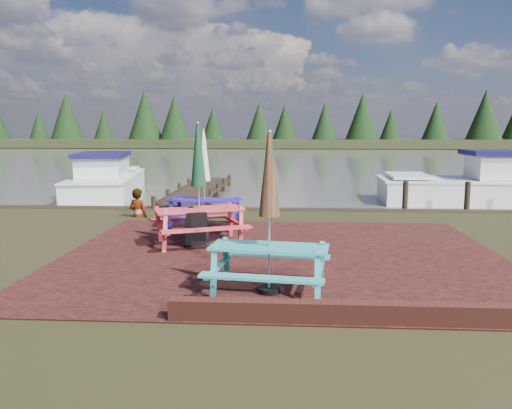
{
  "coord_description": "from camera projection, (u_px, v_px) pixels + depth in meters",
  "views": [
    {
      "loc": [
        0.09,
        -9.07,
        2.6
      ],
      "look_at": [
        -0.56,
        1.45,
        1.0
      ],
      "focal_mm": 35.0,
      "sensor_mm": 36.0,
      "label": 1
    }
  ],
  "objects": [
    {
      "name": "person",
      "position": [
        137.0,
        189.0,
        14.73
      ],
      "size": [
        0.72,
        0.6,
        1.7
      ],
      "primitive_type": "imported",
      "rotation": [
        0.0,
        0.0,
        2.79
      ],
      "color": "gray",
      "rests_on": "ground"
    },
    {
      "name": "picnic_table_blue",
      "position": [
        204.0,
        195.0,
        13.01
      ],
      "size": [
        2.03,
        1.85,
        2.58
      ],
      "rotation": [
        0.0,
        0.0,
        -0.11
      ],
      "color": "#2817AC",
      "rests_on": "ground"
    },
    {
      "name": "far_treeline",
      "position": [
        287.0,
        124.0,
        73.98
      ],
      "size": [
        120.0,
        10.0,
        8.1
      ],
      "color": "black",
      "rests_on": "ground"
    },
    {
      "name": "boat_near",
      "position": [
        496.0,
        187.0,
        18.73
      ],
      "size": [
        8.29,
        3.2,
        2.21
      ],
      "rotation": [
        0.0,
        0.0,
        1.53
      ],
      "color": "silver",
      "rests_on": "ground"
    },
    {
      "name": "ground",
      "position": [
        281.0,
        269.0,
        9.34
      ],
      "size": [
        120.0,
        120.0,
        0.0
      ],
      "primitive_type": "plane",
      "color": "black",
      "rests_on": "ground"
    },
    {
      "name": "chalkboard",
      "position": [
        197.0,
        228.0,
        11.08
      ],
      "size": [
        0.53,
        0.7,
        0.8
      ],
      "rotation": [
        0.0,
        0.0,
        0.55
      ],
      "color": "black",
      "rests_on": "ground"
    },
    {
      "name": "paving",
      "position": [
        282.0,
        255.0,
        10.33
      ],
      "size": [
        9.0,
        7.5,
        0.02
      ],
      "primitive_type": "cube",
      "color": "black",
      "rests_on": "ground"
    },
    {
      "name": "jetty",
      "position": [
        200.0,
        190.0,
        20.66
      ],
      "size": [
        1.76,
        9.08,
        1.0
      ],
      "color": "black",
      "rests_on": "ground"
    },
    {
      "name": "water",
      "position": [
        286.0,
        158.0,
        45.85
      ],
      "size": [
        120.0,
        60.0,
        0.02
      ],
      "primitive_type": "cube",
      "color": "#44413A",
      "rests_on": "ground"
    },
    {
      "name": "picnic_table_red",
      "position": [
        199.0,
        203.0,
        11.2
      ],
      "size": [
        2.48,
        2.37,
        2.72
      ],
      "rotation": [
        0.0,
        0.0,
        0.4
      ],
      "color": "#E0393C",
      "rests_on": "ground"
    },
    {
      "name": "brick_wall",
      "position": [
        436.0,
        310.0,
        6.8
      ],
      "size": [
        6.21,
        1.79,
        0.3
      ],
      "color": "#4C1E16",
      "rests_on": "ground"
    },
    {
      "name": "boat_jetty",
      "position": [
        107.0,
        181.0,
        21.1
      ],
      "size": [
        3.54,
        7.27,
        2.02
      ],
      "rotation": [
        0.0,
        0.0,
        0.17
      ],
      "color": "silver",
      "rests_on": "ground"
    },
    {
      "name": "picnic_table_teal",
      "position": [
        269.0,
        238.0,
        7.82
      ],
      "size": [
        2.05,
        1.87,
        2.56
      ],
      "rotation": [
        0.0,
        0.0,
        -0.14
      ],
      "color": "teal",
      "rests_on": "ground"
    }
  ]
}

